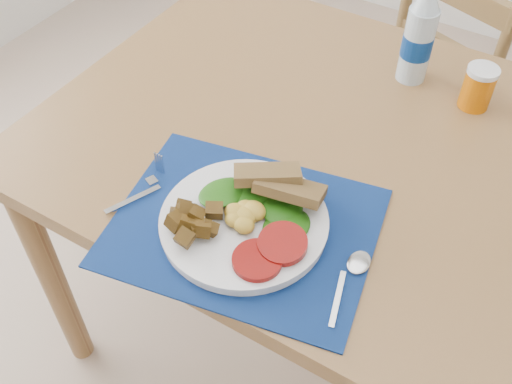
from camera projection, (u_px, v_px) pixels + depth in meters
table at (382, 188)px, 1.22m from camera, size 1.40×0.90×0.75m
chair_far at (457, 69)px, 1.75m from camera, size 0.47×0.46×1.00m
placemat at (244, 227)px, 1.04m from camera, size 0.50×0.43×0.00m
breakfast_plate at (240, 219)px, 1.02m from camera, size 0.29×0.29×0.07m
fork at (145, 187)px, 1.10m from camera, size 0.05×0.16×0.00m
spoon at (352, 275)px, 0.96m from camera, size 0.04×0.16×0.00m
water_bottle at (418, 39)px, 1.26m from camera, size 0.07×0.07×0.22m
juice_glass at (478, 88)px, 1.24m from camera, size 0.06×0.06×0.09m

